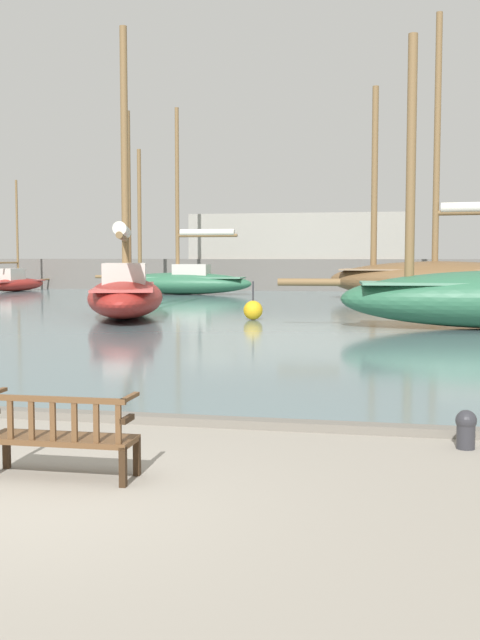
{
  "coord_description": "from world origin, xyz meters",
  "views": [
    {
      "loc": [
        3.62,
        -6.93,
        2.38
      ],
      "look_at": [
        -0.02,
        10.0,
        1.0
      ],
      "focal_mm": 45.0,
      "sensor_mm": 36.0,
      "label": 1
    }
  ],
  "objects_px": {
    "sailboat_mid_port": "(440,275)",
    "sailboat_distant_harbor": "(17,282)",
    "mooring_bollard": "(466,428)",
    "channel_buoy": "(253,310)",
    "sailboat_centre_channel": "(126,290)",
    "park_bench": "(60,435)",
    "sailboat_nearest_starboard": "(182,279)"
  },
  "relations": [
    {
      "from": "sailboat_mid_port",
      "to": "sailboat_distant_harbor",
      "type": "distance_m",
      "value": 27.51
    },
    {
      "from": "sailboat_distant_harbor",
      "to": "mooring_bollard",
      "type": "distance_m",
      "value": 46.71
    },
    {
      "from": "sailboat_mid_port",
      "to": "channel_buoy",
      "type": "height_order",
      "value": "sailboat_mid_port"
    },
    {
      "from": "sailboat_mid_port",
      "to": "sailboat_centre_channel",
      "type": "distance_m",
      "value": 19.27
    },
    {
      "from": "park_bench",
      "to": "sailboat_distant_harbor",
      "type": "height_order",
      "value": "sailboat_distant_harbor"
    },
    {
      "from": "park_bench",
      "to": "sailboat_nearest_starboard",
      "type": "xyz_separation_m",
      "value": [
        -10.02,
        38.94,
        0.55
      ]
    },
    {
      "from": "park_bench",
      "to": "sailboat_centre_channel",
      "type": "xyz_separation_m",
      "value": [
        -7.04,
        21.13,
        0.61
      ]
    },
    {
      "from": "sailboat_nearest_starboard",
      "to": "sailboat_distant_harbor",
      "type": "height_order",
      "value": "sailboat_nearest_starboard"
    },
    {
      "from": "sailboat_nearest_starboard",
      "to": "sailboat_mid_port",
      "type": "relative_size",
      "value": 0.75
    },
    {
      "from": "sailboat_mid_port",
      "to": "sailboat_distant_harbor",
      "type": "xyz_separation_m",
      "value": [
        -27.07,
        4.82,
        -0.73
      ]
    },
    {
      "from": "park_bench",
      "to": "sailboat_distant_harbor",
      "type": "distance_m",
      "value": 46.41
    },
    {
      "from": "park_bench",
      "to": "sailboat_centre_channel",
      "type": "relative_size",
      "value": 0.13
    },
    {
      "from": "sailboat_mid_port",
      "to": "sailboat_distant_harbor",
      "type": "height_order",
      "value": "sailboat_mid_port"
    },
    {
      "from": "park_bench",
      "to": "sailboat_nearest_starboard",
      "type": "height_order",
      "value": "sailboat_nearest_starboard"
    },
    {
      "from": "sailboat_centre_channel",
      "to": "channel_buoy",
      "type": "relative_size",
      "value": 8.73
    },
    {
      "from": "sailboat_nearest_starboard",
      "to": "channel_buoy",
      "type": "xyz_separation_m",
      "value": [
        8.05,
        -18.37,
        -0.58
      ]
    },
    {
      "from": "sailboat_centre_channel",
      "to": "mooring_bollard",
      "type": "bearing_deg",
      "value": -58.91
    },
    {
      "from": "sailboat_mid_port",
      "to": "sailboat_centre_channel",
      "type": "bearing_deg",
      "value": -129.15
    },
    {
      "from": "mooring_bollard",
      "to": "channel_buoy",
      "type": "relative_size",
      "value": 0.35
    },
    {
      "from": "sailboat_nearest_starboard",
      "to": "mooring_bollard",
      "type": "relative_size",
      "value": 22.97
    },
    {
      "from": "sailboat_distant_harbor",
      "to": "sailboat_centre_channel",
      "type": "bearing_deg",
      "value": -52.97
    },
    {
      "from": "sailboat_centre_channel",
      "to": "sailboat_mid_port",
      "type": "bearing_deg",
      "value": 50.85
    },
    {
      "from": "sailboat_centre_channel",
      "to": "channel_buoy",
      "type": "xyz_separation_m",
      "value": [
        5.07,
        -0.56,
        -0.65
      ]
    },
    {
      "from": "sailboat_nearest_starboard",
      "to": "sailboat_distant_harbor",
      "type": "relative_size",
      "value": 1.53
    },
    {
      "from": "sailboat_nearest_starboard",
      "to": "mooring_bollard",
      "type": "xyz_separation_m",
      "value": [
        14.35,
        -36.66,
        -0.75
      ]
    },
    {
      "from": "channel_buoy",
      "to": "sailboat_mid_port",
      "type": "bearing_deg",
      "value": 65.41
    },
    {
      "from": "park_bench",
      "to": "sailboat_centre_channel",
      "type": "bearing_deg",
      "value": 108.41
    },
    {
      "from": "channel_buoy",
      "to": "sailboat_nearest_starboard",
      "type": "bearing_deg",
      "value": 113.67
    },
    {
      "from": "sailboat_distant_harbor",
      "to": "mooring_bollard",
      "type": "height_order",
      "value": "sailboat_distant_harbor"
    },
    {
      "from": "sailboat_distant_harbor",
      "to": "mooring_bollard",
      "type": "xyz_separation_m",
      "value": [
        26.28,
        -38.61,
        -0.4
      ]
    },
    {
      "from": "sailboat_nearest_starboard",
      "to": "sailboat_centre_channel",
      "type": "relative_size",
      "value": 0.92
    },
    {
      "from": "sailboat_mid_port",
      "to": "mooring_bollard",
      "type": "distance_m",
      "value": 33.82
    }
  ]
}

